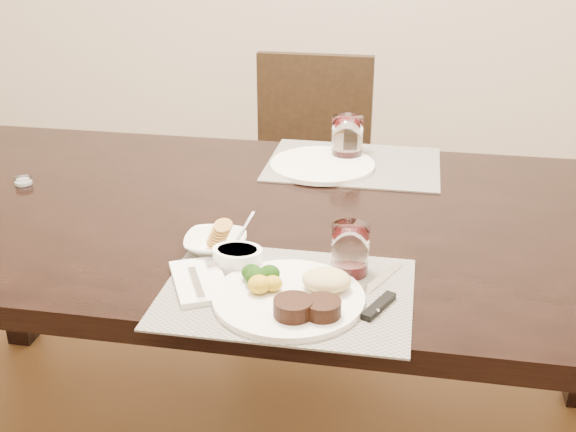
% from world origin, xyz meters
% --- Properties ---
extents(dining_table, '(2.00, 1.00, 0.75)m').
position_xyz_m(dining_table, '(0.00, 0.00, 0.67)').
color(dining_table, black).
rests_on(dining_table, ground).
extents(chair_far, '(0.42, 0.42, 0.90)m').
position_xyz_m(chair_far, '(0.00, 0.93, 0.50)').
color(chair_far, black).
rests_on(chair_far, ground).
extents(placemat_near, '(0.46, 0.34, 0.00)m').
position_xyz_m(placemat_near, '(0.16, -0.36, 0.75)').
color(placemat_near, gray).
rests_on(placemat_near, dining_table).
extents(placemat_far, '(0.46, 0.34, 0.00)m').
position_xyz_m(placemat_far, '(0.21, 0.34, 0.75)').
color(placemat_far, gray).
rests_on(placemat_far, dining_table).
extents(dinner_plate, '(0.27, 0.27, 0.05)m').
position_xyz_m(dinner_plate, '(0.18, -0.40, 0.77)').
color(dinner_plate, white).
rests_on(dinner_plate, placemat_near).
extents(napkin_fork, '(0.16, 0.19, 0.02)m').
position_xyz_m(napkin_fork, '(-0.01, -0.36, 0.76)').
color(napkin_fork, white).
rests_on(napkin_fork, placemat_near).
extents(steak_knife, '(0.07, 0.23, 0.01)m').
position_xyz_m(steak_knife, '(0.33, -0.36, 0.76)').
color(steak_knife, silver).
rests_on(steak_knife, placemat_near).
extents(cracker_bowl, '(0.14, 0.14, 0.06)m').
position_xyz_m(cracker_bowl, '(-0.02, -0.22, 0.77)').
color(cracker_bowl, white).
rests_on(cracker_bowl, placemat_near).
extents(sauce_ramekin, '(0.10, 0.15, 0.08)m').
position_xyz_m(sauce_ramekin, '(0.04, -0.28, 0.78)').
color(sauce_ramekin, white).
rests_on(sauce_ramekin, placemat_near).
extents(wine_glass_near, '(0.07, 0.07, 0.10)m').
position_xyz_m(wine_glass_near, '(0.26, -0.27, 0.80)').
color(wine_glass_near, silver).
rests_on(wine_glass_near, placemat_near).
extents(far_plate, '(0.28, 0.28, 0.01)m').
position_xyz_m(far_plate, '(0.13, 0.30, 0.76)').
color(far_plate, white).
rests_on(far_plate, placemat_far).
extents(wine_glass_far, '(0.08, 0.08, 0.12)m').
position_xyz_m(wine_glass_far, '(0.19, 0.38, 0.81)').
color(wine_glass_far, silver).
rests_on(wine_glass_far, placemat_far).
extents(salt_cellar, '(0.04, 0.04, 0.02)m').
position_xyz_m(salt_cellar, '(-0.59, 0.05, 0.76)').
color(salt_cellar, silver).
rests_on(salt_cellar, dining_table).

